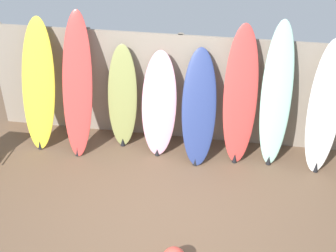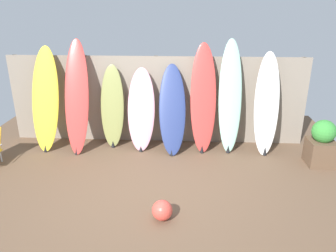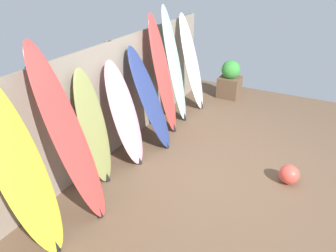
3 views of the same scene
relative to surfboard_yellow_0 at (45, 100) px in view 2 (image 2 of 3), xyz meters
name	(u,v)px [view 2 (image 2 of 3)]	position (x,y,z in m)	size (l,w,h in m)	color
ground	(146,189)	(2.16, -1.58, -1.00)	(7.68, 7.68, 0.00)	brown
fence_back	(156,100)	(2.16, 0.43, -0.10)	(6.08, 0.11, 1.80)	gray
surfboard_yellow_0	(45,100)	(0.00, 0.00, 0.00)	(0.55, 0.71, 2.01)	yellow
surfboard_red_1	(77,98)	(0.65, -0.05, 0.06)	(0.51, 0.81, 2.15)	#D13D38
surfboard_olive_2	(112,107)	(1.29, 0.14, -0.18)	(0.48, 0.38, 1.66)	olive
surfboard_pink_3	(141,110)	(1.89, 0.04, -0.20)	(0.54, 0.53, 1.61)	pink
surfboard_navy_4	(172,110)	(2.51, -0.03, -0.16)	(0.57, 0.77, 1.69)	navy
surfboard_red_5	(203,99)	(3.10, 0.05, 0.04)	(0.53, 0.56, 2.10)	#D13D38
surfboard_seafoam_6	(230,97)	(3.62, 0.09, 0.08)	(0.46, 0.57, 2.17)	#9ED6BC
surfboard_white_7	(267,105)	(4.32, 0.04, -0.04)	(0.52, 0.66, 1.94)	white
planter_box	(322,144)	(5.23, -0.52, -0.59)	(0.46, 0.47, 0.85)	brown
beach_ball	(162,210)	(2.47, -2.33, -0.85)	(0.28, 0.28, 0.28)	#E54C3F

